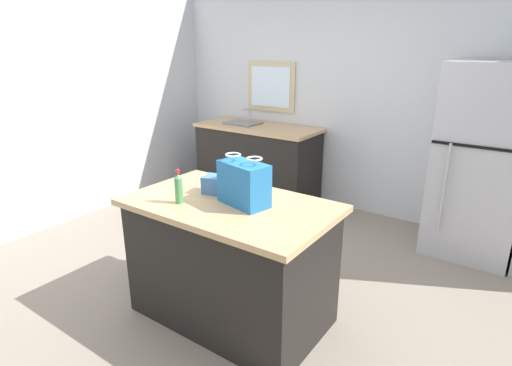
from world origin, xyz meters
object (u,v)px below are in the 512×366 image
kitchen_island (231,261)px  small_box (215,184)px  shopping_bag (244,183)px  bottle (179,188)px  refrigerator (480,162)px

kitchen_island → small_box: size_ratio=8.98×
shopping_bag → small_box: size_ratio=2.38×
small_box → bottle: (-0.06, -0.29, 0.04)m
kitchen_island → refrigerator: 2.41m
shopping_bag → bottle: size_ratio=1.61×
refrigerator → small_box: (-1.39, -1.97, 0.07)m
refrigerator → shopping_bag: 2.31m
kitchen_island → bottle: (-0.26, -0.20, 0.53)m
small_box → refrigerator: bearing=54.8°
small_box → bottle: size_ratio=0.67×
kitchen_island → bottle: bearing=-142.5°
kitchen_island → shopping_bag: shopping_bag is taller
refrigerator → bottle: size_ratio=7.60×
shopping_bag → small_box: 0.31m
kitchen_island → shopping_bag: 0.58m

